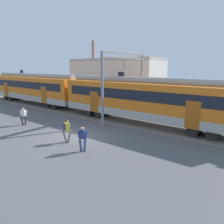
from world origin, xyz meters
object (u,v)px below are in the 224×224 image
object	(u,v)px
pedestrian_white	(23,114)
pedestrian_yellow	(66,129)
pedestrian_navy	(83,136)
commuter_train	(81,93)

from	to	relation	value
pedestrian_white	pedestrian_yellow	distance (m)	6.71
pedestrian_navy	pedestrian_yellow	bearing A→B (deg)	167.67
pedestrian_white	pedestrian_navy	world-z (taller)	same
commuter_train	pedestrian_white	distance (m)	7.46
pedestrian_white	pedestrian_yellow	xyz separation A→B (m)	(6.69, -0.56, 0.00)
commuter_train	pedestrian_yellow	world-z (taller)	commuter_train
pedestrian_yellow	pedestrian_navy	bearing A→B (deg)	-12.33
pedestrian_yellow	pedestrian_navy	world-z (taller)	same
commuter_train	pedestrian_navy	size ratio (longest dim) A/B	22.83
commuter_train	pedestrian_navy	world-z (taller)	commuter_train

